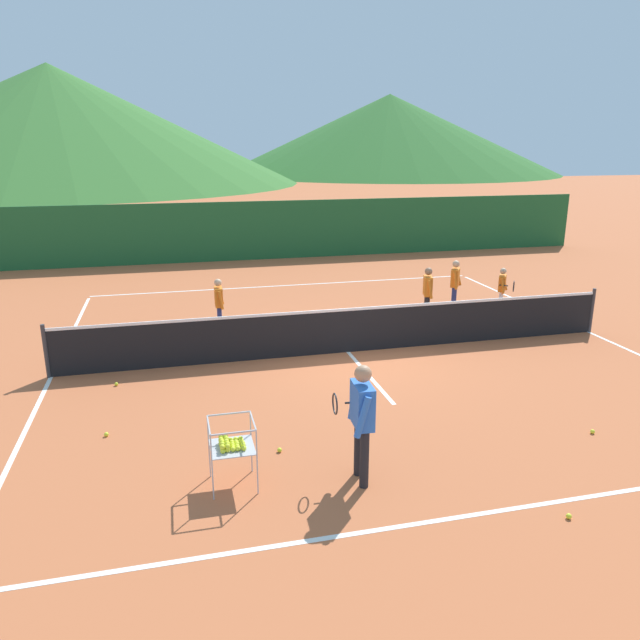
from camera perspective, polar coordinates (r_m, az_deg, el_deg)
name	(u,v)px	position (r m, az deg, el deg)	size (l,w,h in m)	color
ground_plane	(348,352)	(12.93, 2.66, -3.04)	(120.00, 120.00, 0.00)	#BC6038
line_baseline_near	(489,512)	(7.94, 15.69, -17.11)	(11.85, 0.08, 0.01)	white
line_baseline_far	(289,285)	(18.95, -2.90, 3.30)	(11.85, 0.08, 0.01)	white
line_sideline_west	(51,377)	(12.66, -24.08, -4.93)	(0.08, 12.45, 0.01)	white
line_sideline_east	(588,332)	(15.61, 23.99, -1.02)	(0.08, 12.45, 0.01)	white
line_service_center	(348,352)	(12.92, 2.66, -3.03)	(0.08, 5.57, 0.01)	white
tennis_net	(348,330)	(12.77, 2.69, -0.93)	(11.99, 0.08, 1.05)	#333338
instructor	(361,413)	(7.84, 3.93, -8.74)	(0.43, 0.76, 1.63)	black
student_0	(219,300)	(14.24, -9.53, 1.83)	(0.23, 0.50, 1.28)	navy
student_1	(428,289)	(15.11, 10.15, 2.86)	(0.37, 0.56, 1.37)	black
student_2	(455,281)	(16.22, 12.65, 3.62)	(0.46, 0.52, 1.36)	navy
student_3	(503,286)	(16.34, 16.87, 3.07)	(0.41, 0.68, 1.20)	silver
ball_cart	(231,444)	(7.97, -8.45, -11.55)	(0.58, 0.58, 0.90)	#B7B7BC
tennis_ball_0	(116,384)	(11.77, -18.69, -5.76)	(0.07, 0.07, 0.07)	yellow
tennis_ball_1	(106,434)	(9.90, -19.54, -10.15)	(0.07, 0.07, 0.07)	yellow
tennis_ball_2	(593,432)	(10.33, 24.36, -9.58)	(0.07, 0.07, 0.07)	yellow
tennis_ball_3	(569,516)	(8.11, 22.46, -16.77)	(0.07, 0.07, 0.07)	yellow
tennis_ball_6	(280,450)	(8.94, -3.84, -12.16)	(0.07, 0.07, 0.07)	yellow
windscreen_fence	(266,230)	(23.19, -5.16, 8.44)	(26.06, 0.08, 2.20)	#1E5B2D
hill_0	(53,125)	(71.82, -23.92, 16.52)	(50.94, 50.94, 12.11)	#38702D
hill_1	(389,134)	(89.96, 6.53, 17.05)	(47.41, 47.41, 10.77)	#2D6628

